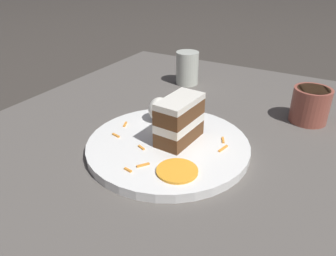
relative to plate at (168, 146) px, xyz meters
The scene contains 9 objects.
ground_plane 0.06m from the plate, 166.25° to the left, with size 6.00×6.00×0.00m, color #38332D.
dining_table 0.05m from the plate, 166.25° to the left, with size 1.07×0.88×0.04m, color #56514C.
plate is the anchor object (origin of this frame).
cake_slice 0.06m from the plate, 140.14° to the left, with size 0.10×0.06×0.09m.
cream_dollop 0.10m from the plate, 138.94° to the right, with size 0.05×0.04×0.05m, color white.
orange_garnish 0.10m from the plate, 38.48° to the left, with size 0.07×0.07×0.00m, color orange.
carrot_shreds_scatter 0.01m from the plate, 112.00° to the right, with size 0.22×0.22×0.00m.
drinking_glass 0.36m from the plate, 159.01° to the right, with size 0.06×0.06×0.09m.
coffee_mug 0.33m from the plate, 140.77° to the left, with size 0.08×0.08×0.08m.
Camera 1 is at (0.50, 0.25, 0.37)m, focal length 35.00 mm.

